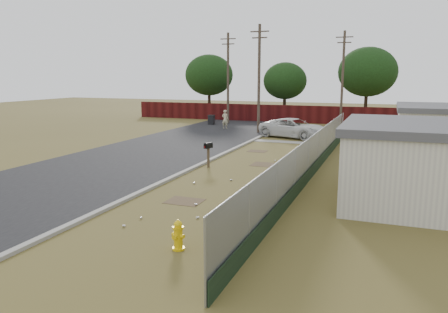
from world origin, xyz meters
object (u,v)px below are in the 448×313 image
at_px(pickup_truck, 294,128).
at_px(trash_bin, 211,120).
at_px(fire_hydrant, 178,236).
at_px(mailbox, 208,148).
at_px(pedestrian, 225,119).

bearing_deg(pickup_truck, trash_bin, 74.62).
relative_size(fire_hydrant, trash_bin, 0.94).
height_order(fire_hydrant, trash_bin, trash_bin).
bearing_deg(fire_hydrant, mailbox, 108.52).
height_order(pedestrian, trash_bin, pedestrian).
distance_m(fire_hydrant, mailbox, 11.21).
distance_m(fire_hydrant, pedestrian, 28.31).
bearing_deg(pickup_truck, fire_hydrant, -158.30).
distance_m(pedestrian, trash_bin, 3.79).
bearing_deg(trash_bin, pedestrian, -47.93).
xyz_separation_m(fire_hydrant, mailbox, (-3.55, 10.61, 0.65)).
xyz_separation_m(pedestrian, trash_bin, (-2.52, 2.80, -0.39)).
relative_size(fire_hydrant, pedestrian, 0.51).
relative_size(fire_hydrant, mailbox, 0.66).
xyz_separation_m(fire_hydrant, trash_bin, (-11.28, 29.71, 0.07)).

